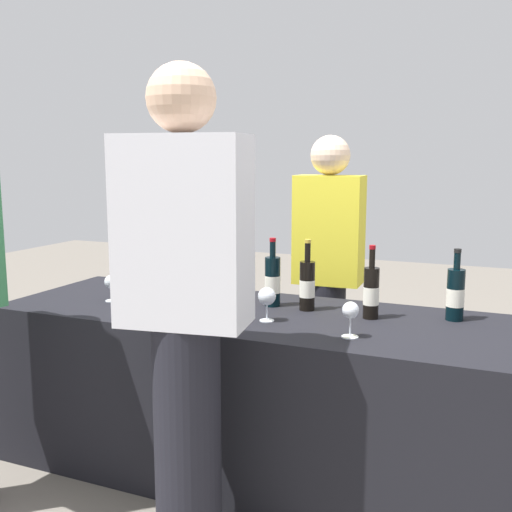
# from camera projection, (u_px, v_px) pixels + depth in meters

# --- Properties ---
(ground_plane) EXTENTS (12.00, 12.00, 0.00)m
(ground_plane) POSITION_uv_depth(u_px,v_px,m) (256.00, 470.00, 2.78)
(ground_plane) COLOR slate
(tasting_table) EXTENTS (2.31, 0.79, 0.75)m
(tasting_table) POSITION_uv_depth(u_px,v_px,m) (256.00, 393.00, 2.72)
(tasting_table) COLOR black
(tasting_table) RESTS_ON ground_plane
(wine_bottle_0) EXTENTS (0.07, 0.07, 0.33)m
(wine_bottle_0) POSITION_uv_depth(u_px,v_px,m) (144.00, 270.00, 2.99)
(wine_bottle_0) COLOR black
(wine_bottle_0) RESTS_ON tasting_table
(wine_bottle_1) EXTENTS (0.07, 0.07, 0.31)m
(wine_bottle_1) POSITION_uv_depth(u_px,v_px,m) (159.00, 276.00, 2.92)
(wine_bottle_1) COLOR black
(wine_bottle_1) RESTS_ON tasting_table
(wine_bottle_2) EXTENTS (0.07, 0.07, 0.33)m
(wine_bottle_2) POSITION_uv_depth(u_px,v_px,m) (202.00, 273.00, 2.96)
(wine_bottle_2) COLOR black
(wine_bottle_2) RESTS_ON tasting_table
(wine_bottle_3) EXTENTS (0.07, 0.07, 0.31)m
(wine_bottle_3) POSITION_uv_depth(u_px,v_px,m) (273.00, 281.00, 2.76)
(wine_bottle_3) COLOR black
(wine_bottle_3) RESTS_ON tasting_table
(wine_bottle_4) EXTENTS (0.07, 0.07, 0.32)m
(wine_bottle_4) POSITION_uv_depth(u_px,v_px,m) (307.00, 285.00, 2.68)
(wine_bottle_4) COLOR black
(wine_bottle_4) RESTS_ON tasting_table
(wine_bottle_5) EXTENTS (0.07, 0.07, 0.31)m
(wine_bottle_5) POSITION_uv_depth(u_px,v_px,m) (371.00, 292.00, 2.54)
(wine_bottle_5) COLOR black
(wine_bottle_5) RESTS_ON tasting_table
(wine_bottle_6) EXTENTS (0.07, 0.07, 0.30)m
(wine_bottle_6) POSITION_uv_depth(u_px,v_px,m) (455.00, 294.00, 2.52)
(wine_bottle_6) COLOR black
(wine_bottle_6) RESTS_ON tasting_table
(wine_glass_0) EXTENTS (0.06, 0.06, 0.13)m
(wine_glass_0) POSITION_uv_depth(u_px,v_px,m) (111.00, 283.00, 2.85)
(wine_glass_0) COLOR silver
(wine_glass_0) RESTS_ON tasting_table
(wine_glass_1) EXTENTS (0.07, 0.07, 0.14)m
(wine_glass_1) POSITION_uv_depth(u_px,v_px,m) (267.00, 298.00, 2.50)
(wine_glass_1) COLOR silver
(wine_glass_1) RESTS_ON tasting_table
(wine_glass_2) EXTENTS (0.06, 0.06, 0.14)m
(wine_glass_2) POSITION_uv_depth(u_px,v_px,m) (351.00, 312.00, 2.27)
(wine_glass_2) COLOR silver
(wine_glass_2) RESTS_ON tasting_table
(server_pouring) EXTENTS (0.36, 0.21, 1.53)m
(server_pouring) POSITION_uv_depth(u_px,v_px,m) (328.00, 268.00, 3.21)
(server_pouring) COLOR black
(server_pouring) RESTS_ON ground_plane
(guest_1) EXTENTS (0.47, 0.30, 1.73)m
(guest_1) POSITION_uv_depth(u_px,v_px,m) (186.00, 302.00, 2.07)
(guest_1) COLOR black
(guest_1) RESTS_ON ground_plane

